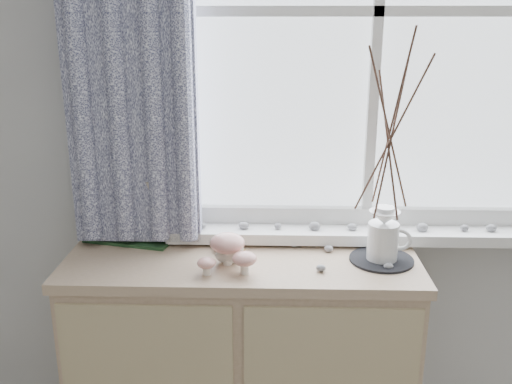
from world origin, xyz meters
TOP-DOWN VIEW (x-y plane):
  - sideboard at (-0.15, 1.75)m, footprint 1.20×0.45m
  - botanical_book at (-0.57, 1.85)m, footprint 0.39×0.21m
  - toadstool_cluster at (-0.19, 1.68)m, footprint 0.19×0.17m
  - wooden_eggs at (-0.20, 1.77)m, footprint 0.09×0.11m
  - songbird_figurine at (-0.19, 1.71)m, footprint 0.12×0.06m
  - crocheted_doily at (0.32, 1.74)m, footprint 0.21×0.21m
  - twig_pitcher at (0.32, 1.74)m, footprint 0.33×0.33m
  - sideboard_pebbles at (0.15, 1.75)m, footprint 0.33×0.23m

SIDE VIEW (x-z plane):
  - sideboard at x=-0.15m, z-range 0.00..0.85m
  - crocheted_doily at x=0.32m, z-range 0.85..0.86m
  - sideboard_pebbles at x=0.15m, z-range 0.85..0.87m
  - wooden_eggs at x=-0.20m, z-range 0.84..0.91m
  - songbird_figurine at x=-0.19m, z-range 0.85..0.91m
  - toadstool_cluster at x=-0.19m, z-range 0.86..0.97m
  - botanical_book at x=-0.57m, z-range 0.85..1.11m
  - twig_pitcher at x=0.32m, z-range 0.91..1.68m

